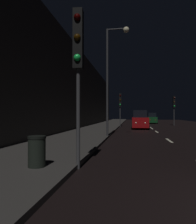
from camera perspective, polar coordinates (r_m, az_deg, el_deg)
name	(u,v)px	position (r m, az deg, el deg)	size (l,w,h in m)	color
ground	(150,127)	(29.00, 13.91, -4.07)	(25.07, 84.00, 0.02)	black
sidewalk_left	(103,126)	(29.16, 1.38, -3.90)	(4.40, 84.00, 0.15)	#33302D
building_facade_left	(78,90)	(26.34, -5.30, 5.95)	(0.80, 63.00, 9.51)	#2D2B28
lane_centerline	(159,133)	(19.95, 16.14, -5.58)	(0.16, 23.31, 0.01)	beige
traffic_light_far_right	(174,104)	(34.79, 19.80, 1.99)	(0.36, 0.48, 4.59)	#38383A
traffic_light_near_left	(78,52)	(7.04, -5.37, 15.71)	(0.33, 0.47, 5.09)	#38383A
traffic_light_far_left	(120,103)	(29.58, 5.97, 2.52)	(0.35, 0.48, 4.66)	#38383A
streetlamp_overhead	(113,66)	(16.06, 4.04, 12.25)	(1.70, 0.44, 8.17)	#2D2D30
trash_bin_curbside	(37,151)	(6.75, -16.15, -10.11)	(0.55, 0.55, 0.93)	black
car_approaching_headlights	(140,120)	(26.00, 11.21, -2.21)	(2.04, 4.43, 2.23)	maroon
car_distant_taillights	(152,119)	(41.44, 14.28, -1.74)	(1.86, 4.03, 2.03)	#0F3819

